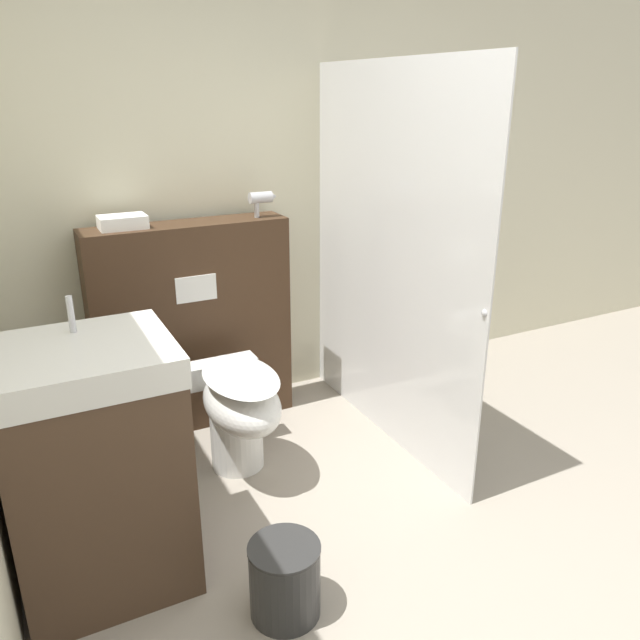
{
  "coord_description": "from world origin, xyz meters",
  "views": [
    {
      "loc": [
        -1.2,
        -1.33,
        1.84
      ],
      "look_at": [
        0.12,
        1.25,
        0.76
      ],
      "focal_mm": 35.0,
      "sensor_mm": 36.0,
      "label": 1
    }
  ],
  "objects_px": {
    "hair_drier": "(262,199)",
    "waste_bin": "(285,580)",
    "sink_vanity": "(97,468)",
    "toilet": "(239,408)"
  },
  "relations": [
    {
      "from": "hair_drier",
      "to": "waste_bin",
      "type": "height_order",
      "value": "hair_drier"
    },
    {
      "from": "sink_vanity",
      "to": "waste_bin",
      "type": "bearing_deg",
      "value": -42.23
    },
    {
      "from": "toilet",
      "to": "hair_drier",
      "type": "distance_m",
      "value": 1.16
    },
    {
      "from": "sink_vanity",
      "to": "hair_drier",
      "type": "relative_size",
      "value": 7.23
    },
    {
      "from": "hair_drier",
      "to": "waste_bin",
      "type": "relative_size",
      "value": 0.53
    },
    {
      "from": "toilet",
      "to": "sink_vanity",
      "type": "xyz_separation_m",
      "value": [
        -0.73,
        -0.46,
        0.15
      ]
    },
    {
      "from": "waste_bin",
      "to": "hair_drier",
      "type": "bearing_deg",
      "value": 69.57
    },
    {
      "from": "hair_drier",
      "to": "toilet",
      "type": "bearing_deg",
      "value": -124.04
    },
    {
      "from": "sink_vanity",
      "to": "toilet",
      "type": "bearing_deg",
      "value": 32.42
    },
    {
      "from": "waste_bin",
      "to": "toilet",
      "type": "bearing_deg",
      "value": 79.33
    }
  ]
}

